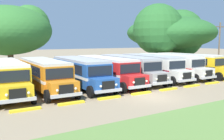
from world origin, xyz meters
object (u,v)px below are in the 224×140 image
parked_bus_slot_2 (44,73)px  parked_bus_slot_7 (170,64)px  broad_shade_tree (9,29)px  utility_pole (219,46)px  parked_bus_slot_8 (190,63)px  parked_bus_slot_1 (6,76)px  parked_bus_slot_5 (129,67)px  parked_bus_slot_6 (152,66)px  secondary_tree (169,32)px  parked_bus_slot_3 (80,71)px  parked_bus_slot_4 (106,69)px

parked_bus_slot_2 → parked_bus_slot_7: (16.20, 0.10, 0.00)m
broad_shade_tree → utility_pole: broad_shade_tree is taller
parked_bus_slot_7 → parked_bus_slot_8: (3.17, -0.46, 0.00)m
parked_bus_slot_1 → parked_bus_slot_5: bearing=91.4°
parked_bus_slot_6 → parked_bus_slot_7: same height
secondary_tree → parked_bus_slot_3: bearing=-156.7°
secondary_tree → parked_bus_slot_2: bearing=-160.3°
parked_bus_slot_8 → parked_bus_slot_4: bearing=-94.0°
parked_bus_slot_4 → parked_bus_slot_7: (9.63, 0.26, 0.00)m
parked_bus_slot_7 → broad_shade_tree: 21.41m
parked_bus_slot_2 → utility_pole: size_ratio=1.53×
parked_bus_slot_5 → parked_bus_slot_8: bearing=89.6°
parked_bus_slot_2 → parked_bus_slot_6: size_ratio=1.00×
broad_shade_tree → parked_bus_slot_1: bearing=-101.3°
parked_bus_slot_2 → utility_pole: bearing=89.1°
parked_bus_slot_3 → utility_pole: (21.16, -0.60, 2.22)m
parked_bus_slot_4 → parked_bus_slot_8: size_ratio=0.99×
broad_shade_tree → utility_pole: size_ratio=1.57×
parked_bus_slot_5 → broad_shade_tree: broad_shade_tree is taller
parked_bus_slot_6 → parked_bus_slot_8: bearing=89.4°
parked_bus_slot_6 → parked_bus_slot_1: bearing=-87.9°
parked_bus_slot_1 → broad_shade_tree: bearing=170.7°
parked_bus_slot_6 → secondary_tree: (11.39, 8.71, 4.43)m
broad_shade_tree → secondary_tree: 25.54m
parked_bus_slot_8 → broad_shade_tree: bearing=-125.0°
parked_bus_slot_6 → parked_bus_slot_4: bearing=-85.3°
parked_bus_slot_5 → parked_bus_slot_4: bearing=-81.6°
parked_bus_slot_5 → secondary_tree: size_ratio=0.66×
parked_bus_slot_1 → parked_bus_slot_6: 16.30m
secondary_tree → parked_bus_slot_4: bearing=-153.5°
broad_shade_tree → parked_bus_slot_3: bearing=-70.6°
parked_bus_slot_1 → parked_bus_slot_6: bearing=91.1°
secondary_tree → parked_bus_slot_5: bearing=-149.7°
parked_bus_slot_3 → secondary_tree: (20.91, 8.99, 4.43)m
parked_bus_slot_1 → secondary_tree: 29.29m
parked_bus_slot_2 → broad_shade_tree: (-0.86, 12.23, 4.49)m
parked_bus_slot_2 → parked_bus_slot_7: same height
parked_bus_slot_1 → parked_bus_slot_5: size_ratio=1.00×
parked_bus_slot_2 → parked_bus_slot_3: (3.53, -0.25, 0.00)m
parked_bus_slot_6 → parked_bus_slot_7: bearing=94.2°
parked_bus_slot_7 → utility_pole: 8.82m
parked_bus_slot_2 → parked_bus_slot_4: (6.57, -0.16, 0.00)m
parked_bus_slot_3 → parked_bus_slot_2: bearing=-91.9°
parked_bus_slot_2 → parked_bus_slot_5: same height
parked_bus_slot_5 → broad_shade_tree: size_ratio=0.98×
broad_shade_tree → parked_bus_slot_8: bearing=-31.9°
parked_bus_slot_1 → parked_bus_slot_2: same height
parked_bus_slot_4 → broad_shade_tree: bearing=-149.0°
broad_shade_tree → parked_bus_slot_7: bearing=-35.4°
parked_bus_slot_5 → parked_bus_slot_3: bearing=-83.5°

